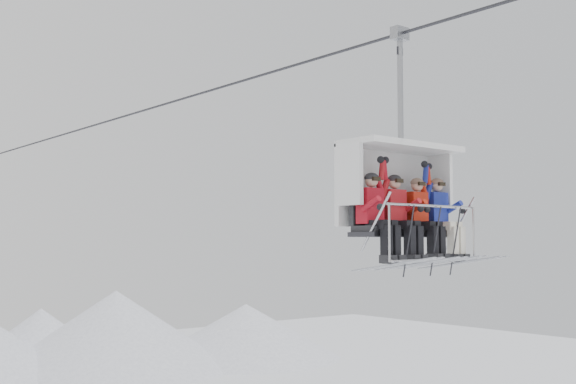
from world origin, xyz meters
TOP-DOWN VIEW (x-y plane):
  - haul_cable at (0.00, 0.00)m, footprint 0.06×50.00m
  - chairlift_carrier at (0.00, -2.92)m, footprint 2.28×1.17m
  - skier_far_left at (-0.81, -3.22)m, footprint 0.39×1.69m
  - skier_center_left at (-0.28, -3.22)m, footprint 0.39×1.69m
  - skier_center_right at (0.28, -3.23)m, footprint 0.38×1.69m
  - skier_far_right at (0.81, -3.22)m, footprint 0.39×1.69m

SIDE VIEW (x-z plane):
  - skier_center_right at x=0.28m, z-range 9.42..10.94m
  - skier_far_left at x=-0.81m, z-range 9.41..10.97m
  - skier_center_left at x=-0.28m, z-range 9.41..10.97m
  - skier_far_right at x=0.81m, z-range 9.41..10.97m
  - chairlift_carrier at x=0.00m, z-range 8.66..12.65m
  - haul_cable at x=0.00m, z-range 13.27..13.33m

